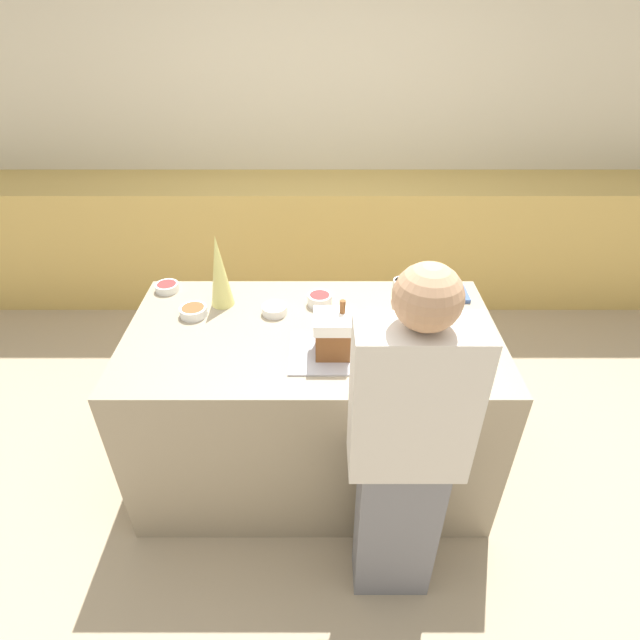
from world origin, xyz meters
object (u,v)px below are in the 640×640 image
Objects in this scene: baking_tray at (331,353)px; candy_bowl_far_right at (318,299)px; candy_bowl_far_left at (273,309)px; gingerbread_house at (331,333)px; candy_bowl_behind_tray at (191,311)px; cookbook at (442,293)px; candy_bowl_near_tray_right at (400,284)px; decorative_tree at (217,271)px; candy_bowl_front_corner at (165,287)px; candy_bowl_center_rear at (426,322)px; person at (404,452)px.

baking_tray is 0.40m from candy_bowl_far_right.
candy_bowl_far_right is 0.23m from candy_bowl_far_left.
candy_bowl_behind_tray is at bearing 155.78° from gingerbread_house.
cookbook reaches higher than baking_tray.
candy_bowl_far_left is (-0.64, -0.23, -0.00)m from candy_bowl_near_tray_right.
decorative_tree is 3.11× the size of candy_bowl_far_left.
candy_bowl_front_corner is 0.61m from candy_bowl_far_left.
candy_bowl_front_corner reaches higher than cookbook.
candy_bowl_front_corner is 0.29m from candy_bowl_behind_tray.
candy_bowl_center_rear reaches higher than cookbook.
candy_bowl_center_rear is at bearing 23.77° from baking_tray.
decorative_tree is at bearing 143.19° from baking_tray.
candy_bowl_far_left reaches higher than candy_bowl_front_corner.
candy_bowl_behind_tray is at bearing -177.56° from candy_bowl_far_left.
candy_bowl_near_tray_right reaches higher than candy_bowl_front_corner.
gingerbread_house is at bearing -48.94° from candy_bowl_far_left.
decorative_tree reaches higher than candy_bowl_far_left.
candy_bowl_center_rear is 0.72m from candy_bowl_far_left.
candy_bowl_far_right is at bearing -172.00° from cookbook.
baking_tray is 3.12× the size of candy_bowl_front_corner.
decorative_tree reaches higher than candy_bowl_front_corner.
baking_tray is 1.00× the size of decorative_tree.
candy_bowl_center_rear is 1.32m from candy_bowl_front_corner.
person reaches higher than gingerbread_house.
candy_bowl_center_rear is at bearing 23.77° from gingerbread_house.
baking_tray is 0.72m from candy_bowl_behind_tray.
candy_bowl_center_rear is 0.53m from candy_bowl_far_right.
candy_bowl_center_rear is at bearing -14.55° from candy_bowl_front_corner.
candy_bowl_far_left is (-0.22, -0.08, -0.01)m from candy_bowl_far_right.
person reaches higher than candy_bowl_far_left.
candy_bowl_center_rear is (0.44, 0.19, 0.03)m from baking_tray.
cookbook is at bearing 8.00° from candy_bowl_far_right.
candy_bowl_front_corner is (-1.27, 0.33, -0.01)m from candy_bowl_center_rear.
candy_bowl_center_rear is at bearing -79.42° from candy_bowl_near_tray_right.
candy_bowl_far_right is 0.64m from cookbook.
candy_bowl_far_right is (0.78, -0.13, 0.01)m from candy_bowl_front_corner.
cookbook is 0.15× the size of person.
decorative_tree is 3.11× the size of candy_bowl_front_corner.
gingerbread_house is at bearing -32.03° from candy_bowl_front_corner.
candy_bowl_behind_tray is at bearing 174.70° from candy_bowl_center_rear.
candy_bowl_far_right is at bearing 20.58° from candy_bowl_far_left.
candy_bowl_center_rear is 0.80× the size of candy_bowl_far_left.
decorative_tree reaches higher than gingerbread_house.
gingerbread_house is 0.76m from cookbook.
candy_bowl_near_tray_right reaches higher than candy_bowl_behind_tray.
baking_tray is 0.48m from candy_bowl_center_rear.
candy_bowl_far_right reaches higher than candy_bowl_behind_tray.
cookbook is at bearing 39.81° from gingerbread_house.
gingerbread_house reaches higher than baking_tray.
cookbook is (1.41, -0.04, -0.01)m from candy_bowl_front_corner.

